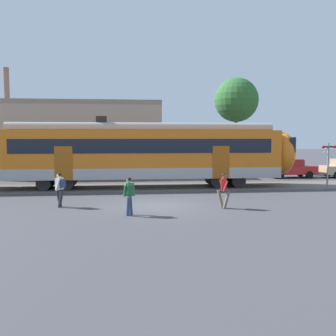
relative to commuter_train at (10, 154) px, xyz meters
name	(u,v)px	position (x,y,z in m)	size (l,w,h in m)	color
ground_plane	(157,206)	(8.89, -7.04, -2.25)	(160.00, 160.00, 0.00)	#424247
commuter_train	(10,154)	(0.00, 0.00, 0.00)	(38.05, 3.07, 4.73)	#B2ADA8
pedestrian_white	(60,187)	(4.21, -6.96, -1.26)	(0.56, 0.66, 1.67)	#28282D
pedestrian_green	(129,193)	(7.52, -9.33, -1.26)	(0.53, 0.70, 1.67)	navy
pedestrian_red	(224,188)	(11.97, -8.12, -1.29)	(0.62, 0.60, 1.67)	#6B6051
parked_car_red	(290,168)	(20.92, 4.86, -1.47)	(4.05, 1.85, 1.54)	#B22323
crossing_signal	(328,159)	(20.11, -2.64, -0.24)	(0.96, 0.21, 3.00)	gray
background_building	(66,139)	(2.26, 8.79, 0.95)	(16.25, 5.00, 9.20)	gray
street_tree_right	(236,100)	(17.87, 10.47, 4.56)	(4.18, 4.18, 8.94)	brown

